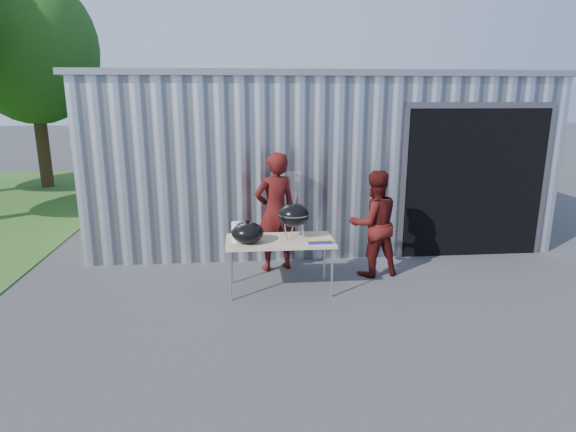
{
  "coord_description": "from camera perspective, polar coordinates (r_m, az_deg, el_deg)",
  "views": [
    {
      "loc": [
        -0.57,
        -5.97,
        2.72
      ],
      "look_at": [
        0.04,
        0.59,
        1.05
      ],
      "focal_mm": 30.0,
      "sensor_mm": 36.0,
      "label": 1
    }
  ],
  "objects": [
    {
      "name": "building",
      "position": [
        10.73,
        2.73,
        7.88
      ],
      "size": [
        8.2,
        6.2,
        3.1
      ],
      "color": "silver",
      "rests_on": "ground"
    },
    {
      "name": "kettle_grill",
      "position": [
        6.68,
        0.69,
        0.81
      ],
      "size": [
        0.45,
        0.45,
        0.94
      ],
      "color": "black",
      "rests_on": "folding_table"
    },
    {
      "name": "paper_towels",
      "position": [
        6.62,
        -6.18,
        -1.91
      ],
      "size": [
        0.12,
        0.12,
        0.28
      ],
      "primitive_type": "cylinder",
      "color": "white",
      "rests_on": "folding_table"
    },
    {
      "name": "person_cook",
      "position": [
        7.5,
        -1.5,
        0.47
      ],
      "size": [
        0.79,
        0.64,
        1.87
      ],
      "primitive_type": "imported",
      "rotation": [
        0.0,
        0.0,
        3.46
      ],
      "color": "#450F0D",
      "rests_on": "ground"
    },
    {
      "name": "tree_far",
      "position": [
        16.15,
        -28.16,
        17.05
      ],
      "size": [
        3.68,
        3.68,
        6.1
      ],
      "color": "#442D19",
      "rests_on": "ground"
    },
    {
      "name": "white_tub",
      "position": [
        6.85,
        -5.67,
        -2.12
      ],
      "size": [
        0.2,
        0.15,
        0.1
      ],
      "primitive_type": "cube",
      "color": "white",
      "rests_on": "folding_table"
    },
    {
      "name": "folding_table",
      "position": [
        6.73,
        -0.96,
        -3.14
      ],
      "size": [
        1.5,
        0.75,
        0.75
      ],
      "color": "tan",
      "rests_on": "ground"
    },
    {
      "name": "person_bystander",
      "position": [
        7.41,
        10.13,
        -0.89
      ],
      "size": [
        0.89,
        0.75,
        1.63
      ],
      "primitive_type": "imported",
      "rotation": [
        0.0,
        0.0,
        3.32
      ],
      "color": "#450F0D",
      "rests_on": "ground"
    },
    {
      "name": "grill_lid",
      "position": [
        6.57,
        -4.81,
        -1.97
      ],
      "size": [
        0.44,
        0.44,
        0.32
      ],
      "color": "black",
      "rests_on": "folding_table"
    },
    {
      "name": "ground",
      "position": [
        6.58,
        0.16,
        -10.17
      ],
      "size": [
        80.0,
        80.0,
        0.0
      ],
      "primitive_type": "plane",
      "color": "#39393B"
    },
    {
      "name": "foil_box",
      "position": [
        6.54,
        3.84,
        -3.06
      ],
      "size": [
        0.32,
        0.05,
        0.06
      ],
      "color": "navy",
      "rests_on": "folding_table"
    }
  ]
}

